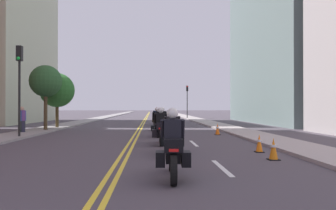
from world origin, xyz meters
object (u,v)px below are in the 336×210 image
at_px(motorcycle_7, 158,118).
at_px(pedestrian_1, 22,120).
at_px(motorcycle_4, 163,122).
at_px(pedestrian_0, 22,120).
at_px(motorcycle_0, 173,150).
at_px(motorcycle_1, 172,136).
at_px(traffic_cone_2, 259,143).
at_px(traffic_light_far, 187,96).
at_px(street_tree_0, 57,90).
at_px(street_tree_1, 46,81).
at_px(motorcycle_3, 158,125).
at_px(motorcycle_2, 161,129).
at_px(motorcycle_6, 156,118).
at_px(traffic_light_near, 19,75).
at_px(traffic_cone_1, 273,149).
at_px(traffic_cone_0, 218,129).
at_px(motorcycle_5, 159,120).

height_order(motorcycle_7, pedestrian_1, pedestrian_1).
bearing_deg(pedestrian_1, motorcycle_4, 138.14).
xyz_separation_m(pedestrian_0, pedestrian_1, (0.02, -0.01, -0.01)).
bearing_deg(pedestrian_1, motorcycle_0, 73.58).
bearing_deg(motorcycle_1, traffic_cone_2, 9.30).
xyz_separation_m(motorcycle_7, traffic_light_far, (4.59, 15.52, 2.69)).
distance_m(street_tree_0, street_tree_1, 2.98).
bearing_deg(motorcycle_3, motorcycle_2, -90.45).
height_order(motorcycle_2, motorcycle_7, motorcycle_2).
height_order(traffic_cone_2, street_tree_0, street_tree_0).
height_order(motorcycle_6, pedestrian_1, pedestrian_1).
height_order(motorcycle_6, motorcycle_7, motorcycle_6).
bearing_deg(traffic_light_near, traffic_cone_1, -35.04).
relative_size(motorcycle_0, motorcycle_4, 1.04).
height_order(motorcycle_3, motorcycle_7, motorcycle_3).
xyz_separation_m(traffic_light_near, traffic_light_far, (12.15, 29.98, -0.02)).
bearing_deg(motorcycle_2, pedestrian_1, 144.69).
bearing_deg(traffic_cone_0, pedestrian_0, 174.45).
bearing_deg(motorcycle_7, motorcycle_2, -90.42).
distance_m(motorcycle_4, traffic_light_far, 26.42).
relative_size(pedestrian_1, street_tree_1, 0.37).
relative_size(traffic_cone_0, pedestrian_1, 0.41).
height_order(motorcycle_3, pedestrian_0, pedestrian_0).
relative_size(motorcycle_4, pedestrian_0, 1.26).
height_order(motorcycle_0, pedestrian_1, pedestrian_1).
relative_size(motorcycle_5, street_tree_1, 0.50).
distance_m(motorcycle_6, traffic_cone_2, 17.50).
relative_size(motorcycle_3, pedestrian_0, 1.31).
relative_size(motorcycle_2, motorcycle_7, 1.06).
bearing_deg(motorcycle_2, traffic_cone_2, -36.60).
bearing_deg(motorcycle_4, pedestrian_1, -173.74).
xyz_separation_m(motorcycle_3, traffic_light_near, (-7.32, -0.67, 2.68)).
relative_size(traffic_cone_1, traffic_cone_2, 1.03).
relative_size(traffic_light_far, street_tree_0, 1.12).
xyz_separation_m(motorcycle_3, motorcycle_4, (0.39, 3.40, -0.00)).
xyz_separation_m(motorcycle_0, motorcycle_7, (0.07, 24.55, -0.01)).
height_order(motorcycle_1, street_tree_0, street_tree_0).
height_order(motorcycle_1, motorcycle_3, motorcycle_3).
xyz_separation_m(motorcycle_7, street_tree_0, (-7.90, -6.42, 2.32)).
distance_m(motorcycle_3, traffic_cone_2, 7.45).
distance_m(motorcycle_7, traffic_light_far, 16.41).
height_order(traffic_cone_0, pedestrian_0, pedestrian_0).
relative_size(motorcycle_7, traffic_cone_0, 3.22).
bearing_deg(motorcycle_4, motorcycle_3, -97.94).
xyz_separation_m(motorcycle_6, traffic_light_far, (4.76, 18.69, 2.67)).
bearing_deg(motorcycle_6, motorcycle_3, -92.46).
distance_m(motorcycle_4, motorcycle_7, 10.39).
relative_size(motorcycle_5, pedestrian_0, 1.34).
height_order(motorcycle_0, motorcycle_6, motorcycle_0).
relative_size(motorcycle_7, traffic_light_far, 0.45).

